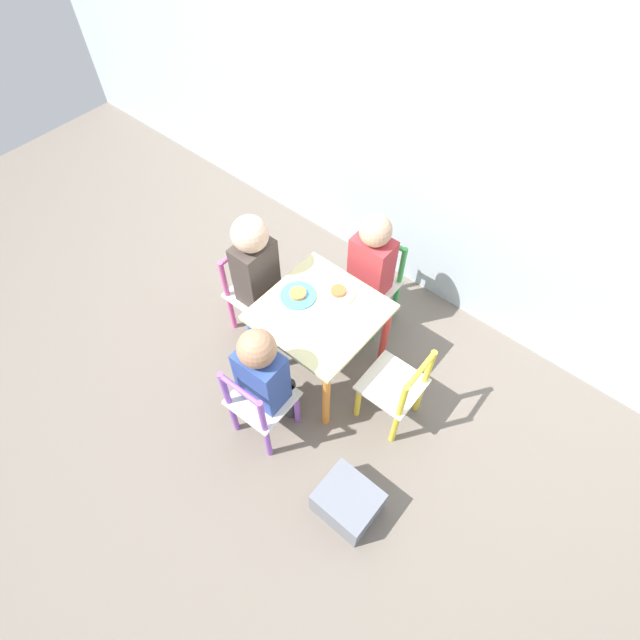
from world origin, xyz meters
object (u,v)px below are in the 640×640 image
child_left (257,269)px  plate_left (298,295)px  chair_purple (260,404)px  child_front (265,373)px  chair_pink (254,293)px  child_back (369,266)px  kids_table (320,321)px  chair_yellow (396,389)px  chair_green (373,284)px  storage_bin (348,502)px  plate_back (338,292)px

child_left → plate_left: 0.26m
chair_purple → child_front: child_front is taller
chair_pink → chair_purple: same height
child_back → child_left: (-0.39, -0.39, 0.04)m
kids_table → child_front: child_front is taller
kids_table → chair_yellow: size_ratio=1.00×
chair_purple → chair_pink: bearing=-45.9°
kids_table → chair_yellow: bearing=0.9°
chair_pink → chair_purple: (0.47, -0.44, 0.00)m
chair_green → child_front: bearing=-89.1°
child_left → storage_bin: (0.96, -0.48, -0.40)m
child_left → storage_bin: 1.15m
kids_table → plate_back: size_ratio=3.31×
storage_bin → chair_green: bearing=121.4°
chair_yellow → child_left: child_left is taller
child_left → plate_left: (0.26, 0.01, 0.00)m
plate_left → storage_bin: (0.70, -0.49, -0.40)m
plate_back → child_back: bearing=91.1°
child_back → chair_yellow: bearing=-40.8°
chair_pink → child_back: size_ratio=0.69×
chair_pink → chair_purple: bearing=-134.1°
chair_purple → child_left: bearing=-49.8°
chair_yellow → chair_pink: bearing=-90.0°
kids_table → chair_purple: 0.47m
chair_purple → child_front: size_ratio=0.71×
child_front → chair_green: bearing=-91.1°
chair_green → child_front: child_front is taller
chair_pink → storage_bin: chair_pink is taller
kids_table → plate_left: (-0.13, 0.00, 0.09)m
child_back → plate_back: bearing=-89.6°
chair_yellow → plate_back: chair_yellow is taller
chair_yellow → storage_bin: 0.54m
child_back → plate_back: 0.26m
chair_green → chair_yellow: bearing=-44.9°
kids_table → child_front: (0.02, -0.39, 0.05)m
kids_table → child_back: child_back is taller
plate_back → storage_bin: size_ratio=0.62×
kids_table → storage_bin: bearing=-40.8°
child_back → plate_left: child_back is taller
chair_pink → plate_left: chair_pink is taller
chair_green → plate_left: 0.52m
kids_table → chair_green: (-0.01, 0.45, -0.14)m
chair_pink → child_left: (0.06, 0.00, 0.23)m
chair_yellow → chair_purple: bearing=-44.1°
child_left → chair_green: bearing=-41.1°
chair_pink → chair_purple: 0.65m
chair_green → chair_pink: 0.64m
chair_green → chair_yellow: 0.63m
chair_yellow → child_back: child_back is taller
kids_table → chair_purple: (0.02, -0.45, -0.14)m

